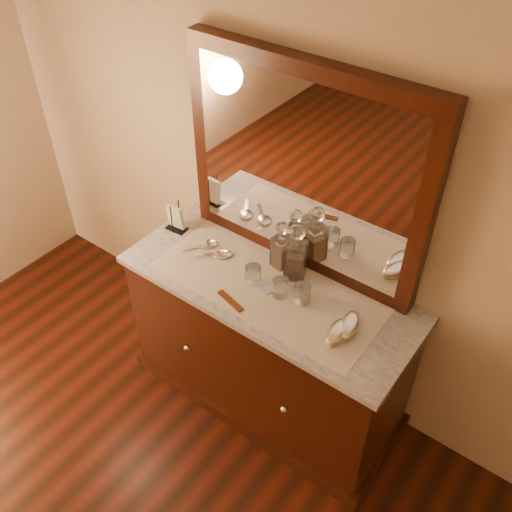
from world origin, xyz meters
name	(u,v)px	position (x,y,z in m)	size (l,w,h in m)	color
dresser_cabinet	(268,346)	(0.00, 1.96, 0.41)	(1.40, 0.55, 0.82)	black
dresser_plinth	(267,388)	(0.00, 1.96, 0.04)	(1.46, 0.59, 0.08)	black
knob_left	(187,348)	(-0.30, 1.67, 0.45)	(0.04, 0.04, 0.04)	silver
knob_right	(284,409)	(0.30, 1.67, 0.45)	(0.04, 0.04, 0.04)	silver
marble_top	(269,287)	(0.00, 1.96, 0.83)	(1.44, 0.59, 0.03)	white
mirror_frame	(303,171)	(0.00, 2.20, 1.35)	(1.20, 0.08, 1.00)	black
mirror_glass	(299,175)	(0.00, 2.17, 1.35)	(1.06, 0.01, 0.86)	white
lace_runner	(266,287)	(0.00, 1.94, 0.85)	(1.10, 0.45, 0.00)	silver
pin_dish	(266,288)	(0.01, 1.92, 0.86)	(0.08, 0.08, 0.01)	white
comb	(230,301)	(-0.07, 1.76, 0.86)	(0.16, 0.03, 0.01)	brown
napkin_rack	(176,219)	(-0.63, 2.01, 0.92)	(0.12, 0.08, 0.16)	black
decanter_left	(281,249)	(-0.03, 2.10, 0.95)	(0.09, 0.09, 0.26)	#8F5814
decanter_right	(296,257)	(0.06, 2.08, 0.97)	(0.12, 0.12, 0.30)	#8F5814
brush_near	(337,332)	(0.41, 1.87, 0.88)	(0.09, 0.17, 0.04)	tan
brush_far	(349,326)	(0.44, 1.93, 0.88)	(0.12, 0.18, 0.05)	tan
hand_mirror_outer	(206,244)	(-0.42, 1.99, 0.86)	(0.14, 0.18, 0.02)	silver
hand_mirror_inner	(220,254)	(-0.32, 1.98, 0.86)	(0.18, 0.16, 0.02)	silver
tumblers	(278,285)	(0.06, 1.94, 0.90)	(0.33, 0.11, 0.09)	white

